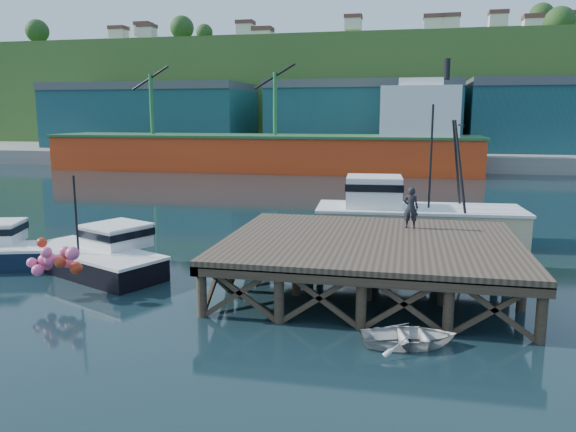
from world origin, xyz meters
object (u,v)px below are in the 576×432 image
(trawler, at_px, (414,214))
(dockworker, at_px, (411,208))
(dinghy, at_px, (409,336))
(boat_black, at_px, (99,255))

(trawler, distance_m, dockworker, 7.04)
(trawler, distance_m, dinghy, 15.39)
(dinghy, distance_m, dockworker, 8.89)
(dinghy, bearing_deg, dockworker, -13.52)
(trawler, height_order, dinghy, trawler)
(dockworker, bearing_deg, dinghy, 93.38)
(dinghy, bearing_deg, trawler, -14.68)
(boat_black, distance_m, trawler, 17.26)
(boat_black, relative_size, dinghy, 2.61)
(dockworker, bearing_deg, boat_black, 14.54)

